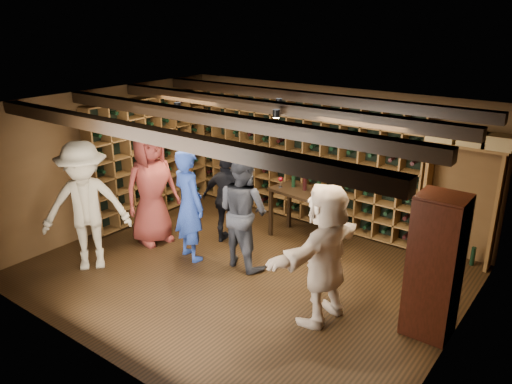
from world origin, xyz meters
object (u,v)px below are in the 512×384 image
Objects in this scene: guest_red_floral at (151,187)px; tasting_table at (305,197)px; guest_woman_black at (228,199)px; guest_khaki at (86,207)px; man_blue_shirt at (189,205)px; man_grey_suit at (243,211)px; display_cabinet at (434,269)px; guest_beige at (325,254)px.

tasting_table is at bearing -40.62° from guest_red_floral.
guest_red_floral reaches higher than guest_woman_black.
man_blue_shirt is at bearing -1.70° from guest_khaki.
guest_red_floral is (-0.92, 0.07, 0.07)m from man_blue_shirt.
guest_khaki reaches higher than man_grey_suit.
guest_khaki reaches higher than display_cabinet.
man_blue_shirt is at bearing 29.32° from man_grey_suit.
guest_khaki is at bearing -163.12° from display_cabinet.
display_cabinet is at bearing -172.53° from man_grey_suit.
display_cabinet reaches higher than guest_woman_black.
guest_red_floral reaches higher than man_blue_shirt.
guest_beige is at bearing -170.08° from man_blue_shirt.
guest_woman_black is (-3.58, 0.52, -0.08)m from display_cabinet.
guest_beige is at bearing 170.14° from man_grey_suit.
man_grey_suit is 1.15× the size of guest_woman_black.
display_cabinet is 0.98× the size of man_blue_shirt.
guest_red_floral is 1.25× the size of guest_woman_black.
guest_khaki is at bearing -68.75° from guest_beige.
guest_woman_black reaches higher than tasting_table.
display_cabinet is at bearing -33.42° from guest_khaki.
guest_khaki is at bearing -120.27° from tasting_table.
tasting_table is (2.10, 2.76, -0.21)m from guest_khaki.
man_blue_shirt is 0.90× the size of guest_khaki.
guest_khaki reaches higher than guest_woman_black.
man_blue_shirt is 1.44× the size of tasting_table.
guest_red_floral is at bearing 16.17° from man_grey_suit.
guest_woman_black is 2.25m from guest_khaki.
display_cabinet is at bearing 120.73° from guest_beige.
tasting_table is (-1.42, 1.85, -0.13)m from guest_beige.
guest_woman_black is 0.85× the size of guest_beige.
display_cabinet is at bearing -20.11° from tasting_table.
guest_red_floral is (-4.62, -0.22, 0.11)m from display_cabinet.
guest_khaki is (-4.70, -1.42, 0.13)m from display_cabinet.
man_blue_shirt reaches higher than display_cabinet.
guest_khaki is (-0.08, -1.21, 0.02)m from guest_red_floral.
guest_khaki is at bearing 46.74° from man_grey_suit.
guest_woman_black is (1.03, 0.73, -0.19)m from guest_red_floral.
guest_red_floral reaches higher than guest_beige.
guest_red_floral reaches higher than display_cabinet.
guest_red_floral is at bearing 19.71° from guest_woman_black.
man_grey_suit is at bearing -95.23° from tasting_table.
man_grey_suit is at bearing -11.64° from guest_khaki.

